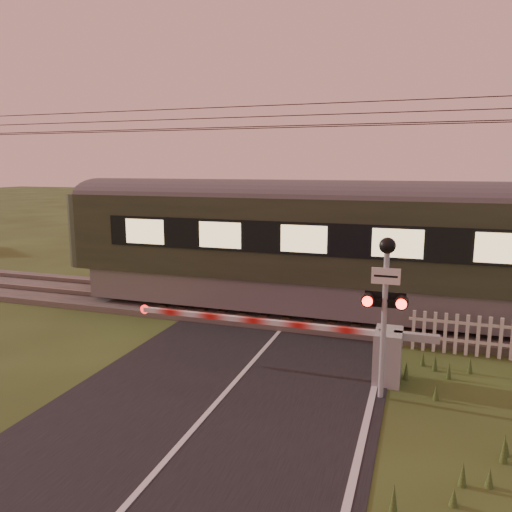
% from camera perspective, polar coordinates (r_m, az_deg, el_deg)
% --- Properties ---
extents(ground, '(160.00, 160.00, 0.00)m').
position_cam_1_polar(ground, '(9.43, -5.68, -17.65)').
color(ground, '#2D3916').
rests_on(ground, ground).
extents(road, '(6.00, 140.00, 0.03)m').
position_cam_1_polar(road, '(9.23, -6.19, -18.24)').
color(road, black).
rests_on(road, ground).
extents(track_bed, '(140.00, 3.40, 0.39)m').
position_cam_1_polar(track_bed, '(15.13, 4.49, -6.44)').
color(track_bed, '#47423D').
rests_on(track_bed, ground).
extents(overhead_wires, '(120.00, 0.62, 0.62)m').
position_cam_1_polar(overhead_wires, '(14.56, 4.81, 15.43)').
color(overhead_wires, black).
rests_on(overhead_wires, ground).
extents(boom_gate, '(6.80, 0.84, 1.12)m').
position_cam_1_polar(boom_gate, '(10.83, 13.12, -10.51)').
color(boom_gate, gray).
rests_on(boom_gate, ground).
extents(crossing_signal, '(0.80, 0.34, 3.12)m').
position_cam_1_polar(crossing_signal, '(9.56, 14.57, -3.73)').
color(crossing_signal, gray).
rests_on(crossing_signal, ground).
extents(picket_fence, '(3.36, 0.08, 0.98)m').
position_cam_1_polar(picket_fence, '(12.88, 24.58, -8.37)').
color(picket_fence, silver).
rests_on(picket_fence, ground).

